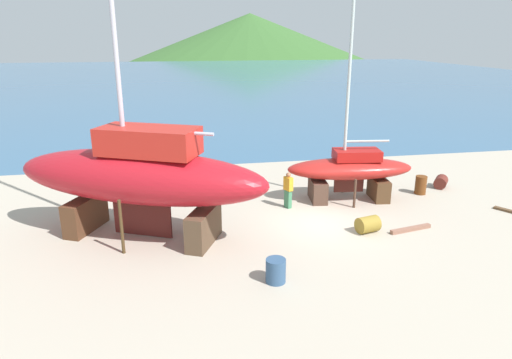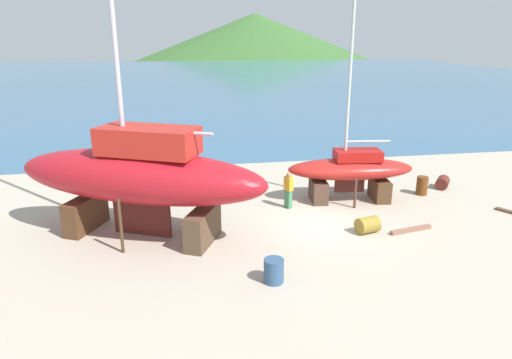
# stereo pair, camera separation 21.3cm
# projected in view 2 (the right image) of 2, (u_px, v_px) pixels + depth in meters

# --- Properties ---
(ground_plane) EXTENTS (48.16, 48.16, 0.00)m
(ground_plane) POSITION_uv_depth(u_px,v_px,m) (337.00, 244.00, 17.52)
(ground_plane) COLOR #B1A592
(sea_water) EXTENTS (144.91, 119.77, 0.01)m
(sea_water) POSITION_uv_depth(u_px,v_px,m) (207.00, 78.00, 85.04)
(sea_water) COLOR #376288
(sea_water) RESTS_ON ground
(headland_hill) EXTENTS (169.76, 169.76, 32.21)m
(headland_hill) POSITION_uv_depth(u_px,v_px,m) (255.00, 55.00, 186.08)
(headland_hill) COLOR #38632C
(headland_hill) RESTS_ON ground
(sailboat_large_starboard) EXTENTS (10.53, 6.90, 17.10)m
(sailboat_large_starboard) POSITION_uv_depth(u_px,v_px,m) (140.00, 175.00, 17.51)
(sailboat_large_starboard) COLOR #52321F
(sailboat_large_starboard) RESTS_ON ground
(sailboat_small_center) EXTENTS (6.22, 2.67, 10.70)m
(sailboat_small_center) POSITION_uv_depth(u_px,v_px,m) (351.00, 170.00, 21.80)
(sailboat_small_center) COLOR #4D3529
(sailboat_small_center) RESTS_ON ground
(worker) EXTENTS (0.40, 0.50, 1.71)m
(worker) POSITION_uv_depth(u_px,v_px,m) (288.00, 190.00, 20.97)
(worker) COLOR #3C7A53
(worker) RESTS_ON ground
(barrel_tipped_center) EXTENTS (0.79, 0.79, 0.80)m
(barrel_tipped_center) POSITION_uv_depth(u_px,v_px,m) (274.00, 271.00, 14.74)
(barrel_tipped_center) COLOR #325073
(barrel_tipped_center) RESTS_ON ground
(barrel_tipped_right) EXTENTS (1.01, 0.87, 0.67)m
(barrel_tipped_right) POSITION_uv_depth(u_px,v_px,m) (368.00, 225.00, 18.46)
(barrel_tipped_right) COLOR olive
(barrel_tipped_right) RESTS_ON ground
(barrel_by_slipway) EXTENTS (0.65, 0.65, 0.93)m
(barrel_by_slipway) POSITION_uv_depth(u_px,v_px,m) (422.00, 186.00, 22.88)
(barrel_by_slipway) COLOR brown
(barrel_by_slipway) RESTS_ON ground
(barrel_ochre) EXTENTS (1.04, 1.08, 0.63)m
(barrel_ochre) POSITION_uv_depth(u_px,v_px,m) (442.00, 183.00, 23.85)
(barrel_ochre) COLOR #5D241C
(barrel_ochre) RESTS_ON ground
(timber_long_aft) EXTENTS (1.94, 0.58, 0.16)m
(timber_long_aft) POSITION_uv_depth(u_px,v_px,m) (411.00, 230.00, 18.65)
(timber_long_aft) COLOR #8E5E4C
(timber_long_aft) RESTS_ON ground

